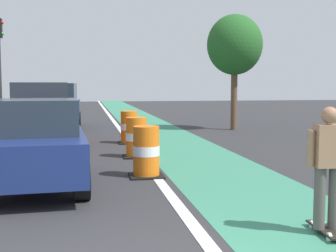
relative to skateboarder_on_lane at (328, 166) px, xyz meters
name	(u,v)px	position (x,y,z in m)	size (l,w,h in m)	color
bike_lane_strip	(169,139)	(-0.14, 10.70, -0.91)	(2.50, 80.00, 0.01)	#387F60
lane_divider_stripe	(128,140)	(-1.64, 10.70, -0.91)	(0.20, 80.00, 0.01)	silver
skateboarder_on_lane	(328,166)	(0.00, 0.00, 0.00)	(0.57, 0.81, 1.69)	black
parked_sedan_nearest	(34,144)	(-4.08, 3.55, -0.08)	(2.10, 4.20, 1.70)	navy
parked_suv_second	(42,114)	(-4.50, 9.63, 0.12)	(2.08, 4.68, 2.04)	maroon
parked_suv_third	(58,106)	(-4.37, 15.50, 0.12)	(2.01, 4.64, 2.04)	navy
traffic_barrel_front	(146,152)	(-1.84, 4.14, -0.38)	(0.73, 0.73, 1.09)	orange
traffic_barrel_mid	(136,138)	(-1.76, 6.78, -0.38)	(0.73, 0.73, 1.09)	orange
traffic_barrel_back	(129,128)	(-1.68, 9.73, -0.38)	(0.73, 0.73, 1.09)	orange
street_tree_sidewalk	(235,45)	(3.27, 13.51, 2.76)	(2.40, 2.40, 5.00)	brown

